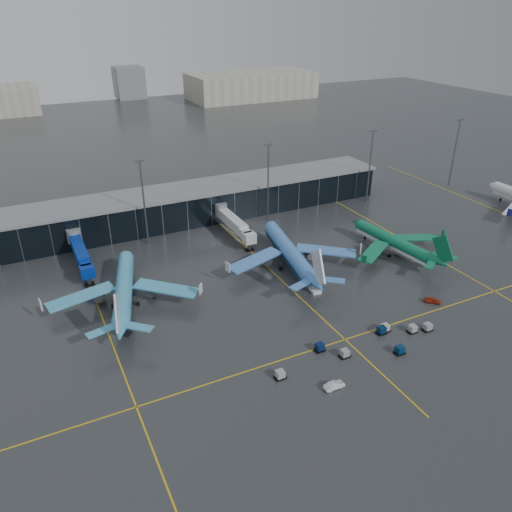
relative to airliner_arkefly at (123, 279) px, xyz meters
name	(u,v)px	position (x,y,z in m)	size (l,w,h in m)	color
ground	(271,316)	(28.53, -20.58, -6.46)	(600.00, 600.00, 0.00)	#282B2D
terminal_pier	(182,205)	(28.53, 41.42, -1.04)	(142.00, 17.00, 10.70)	black
jet_bridges	(80,253)	(-6.47, 22.41, -1.91)	(94.00, 27.50, 7.20)	#595B60
flood_masts	(209,189)	(33.53, 29.42, 7.35)	(203.00, 0.50, 25.50)	#595B60
distant_hangars	(154,91)	(78.48, 249.50, 2.33)	(260.00, 71.00, 22.00)	#B2AD99
taxi_lines	(286,285)	(38.53, -9.97, -6.45)	(220.00, 120.00, 0.02)	gold
airliner_arkefly	(123,279)	(0.00, 0.00, 0.00)	(36.93, 42.06, 12.93)	#3D9BC8
airliner_klm_near	(289,243)	(44.39, -0.79, 0.26)	(38.44, 43.78, 13.45)	#407CD3
airliner_aer_lingus	(394,234)	(74.55, -7.21, -0.79)	(32.43, 36.93, 11.35)	#0D6D46
baggage_carts	(371,342)	(42.19, -39.47, -5.70)	(38.66, 9.49, 1.70)	black
mobile_airstair	(315,289)	(43.33, -15.90, -5.69)	(2.57, 3.44, 3.45)	white
service_van_red	(432,300)	(65.77, -32.66, -5.81)	(1.55, 3.85, 1.31)	#A0220C
service_van_white	(334,385)	(27.93, -47.06, -5.78)	(1.45, 4.15, 1.37)	silver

